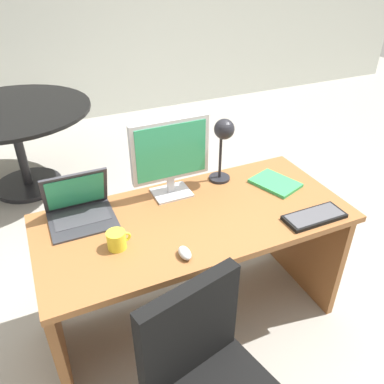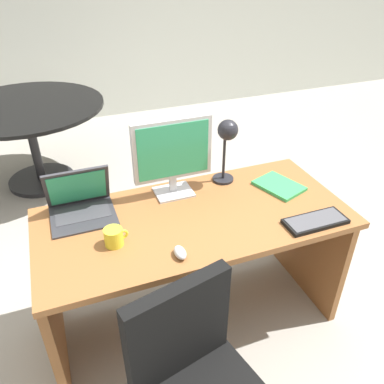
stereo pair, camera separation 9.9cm
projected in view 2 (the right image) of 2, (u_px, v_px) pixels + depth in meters
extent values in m
plane|color=gray|center=(135.00, 192.00, 3.54)|extent=(12.00, 12.00, 0.00)
cube|color=brown|center=(195.00, 218.00, 1.96)|extent=(1.56, 0.72, 0.03)
cube|color=brown|center=(52.00, 312.00, 1.93)|extent=(0.04, 0.63, 0.72)
cube|color=brown|center=(310.00, 242.00, 2.39)|extent=(0.04, 0.63, 0.72)
cube|color=brown|center=(178.00, 239.00, 2.35)|extent=(1.37, 0.02, 0.51)
cube|color=#B7BABF|center=(174.00, 192.00, 2.12)|extent=(0.20, 0.16, 0.01)
cube|color=#B7BABF|center=(173.00, 183.00, 2.10)|extent=(0.04, 0.02, 0.09)
cube|color=#B7BABF|center=(172.00, 149.00, 1.98)|extent=(0.42, 0.04, 0.33)
cube|color=#2D9966|center=(174.00, 151.00, 1.97)|extent=(0.38, 0.00, 0.29)
cube|color=#2D2D33|center=(83.00, 216.00, 1.94)|extent=(0.31, 0.27, 0.01)
cube|color=#38383D|center=(83.00, 213.00, 1.95)|extent=(0.27, 0.15, 0.00)
cube|color=#2D2D33|center=(77.00, 187.00, 1.94)|extent=(0.31, 0.11, 0.24)
cube|color=#2D9966|center=(78.00, 188.00, 1.93)|extent=(0.28, 0.09, 0.20)
cube|color=black|center=(315.00, 221.00, 1.89)|extent=(0.31, 0.13, 0.02)
cube|color=#47474C|center=(316.00, 219.00, 1.89)|extent=(0.29, 0.11, 0.00)
ellipsoid|color=#B7BABF|center=(180.00, 253.00, 1.69)|extent=(0.05, 0.09, 0.04)
cylinder|color=black|center=(223.00, 179.00, 2.24)|extent=(0.12, 0.12, 0.01)
cylinder|color=black|center=(224.00, 157.00, 2.16)|extent=(0.02, 0.02, 0.27)
sphere|color=black|center=(228.00, 130.00, 2.04)|extent=(0.11, 0.11, 0.11)
cube|color=green|center=(279.00, 186.00, 2.17)|extent=(0.26, 0.30, 0.02)
cylinder|color=yellow|center=(114.00, 237.00, 1.74)|extent=(0.09, 0.09, 0.08)
torus|color=yellow|center=(123.00, 234.00, 1.75)|extent=(0.05, 0.01, 0.05)
cube|color=black|center=(179.00, 328.00, 1.47)|extent=(0.44, 0.16, 0.44)
cylinder|color=black|center=(42.00, 180.00, 3.68)|extent=(0.59, 0.59, 0.04)
cylinder|color=black|center=(34.00, 145.00, 3.49)|extent=(0.08, 0.08, 0.68)
cylinder|color=black|center=(25.00, 107.00, 3.29)|extent=(1.31, 1.31, 0.03)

